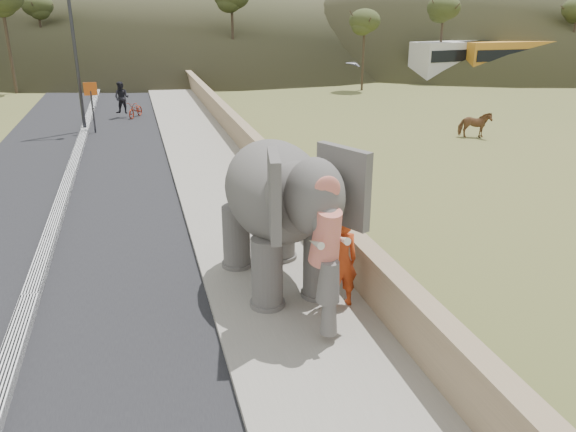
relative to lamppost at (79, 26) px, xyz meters
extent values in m
plane|color=olive|center=(4.69, -17.95, -4.87)|extent=(160.00, 160.00, 0.00)
cube|color=black|center=(-0.31, -7.95, -4.86)|extent=(7.00, 120.00, 0.03)
cube|color=black|center=(-0.31, -7.95, -4.76)|extent=(0.35, 120.00, 0.22)
cube|color=#9E9687|center=(4.69, -7.95, -4.80)|extent=(3.00, 120.00, 0.15)
cube|color=tan|center=(6.34, -7.95, -4.32)|extent=(0.30, 120.00, 1.10)
cylinder|color=#2B2B30|center=(-0.31, 0.00, -0.87)|extent=(0.16, 0.16, 8.00)
cylinder|color=#2D2D33|center=(0.19, -0.48, -3.87)|extent=(0.08, 0.08, 2.00)
cube|color=#D25613|center=(0.19, -0.48, -2.77)|extent=(0.60, 0.05, 0.60)
imported|color=brown|center=(17.17, -6.16, -4.27)|extent=(1.57, 1.14, 1.20)
imported|color=#AFAEB5|center=(20.43, 17.60, -4.15)|extent=(4.56, 3.12, 1.44)
cube|color=silver|center=(29.67, 14.23, -3.32)|extent=(11.28, 4.69, 3.10)
cube|color=orange|center=(33.73, 13.07, -3.32)|extent=(11.11, 3.06, 3.10)
imported|color=#B13712|center=(5.64, -19.50, -3.78)|extent=(0.69, 0.45, 1.89)
imported|color=maroon|center=(2.16, 3.23, -4.44)|extent=(1.19, 1.73, 0.86)
imported|color=black|center=(1.50, 3.23, -3.77)|extent=(1.03, 0.93, 1.71)
camera|label=1|loc=(2.08, -28.67, 0.77)|focal=35.00mm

